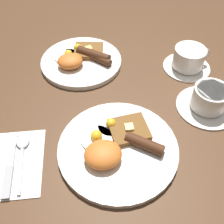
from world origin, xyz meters
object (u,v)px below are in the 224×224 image
at_px(teacup_near, 209,100).
at_px(knife, 10,167).
at_px(breakfast_plate_near, 117,147).
at_px(spoon, 22,147).
at_px(breakfast_plate_far, 81,60).
at_px(teacup_far, 189,60).

xyz_separation_m(teacup_near, knife, (-0.50, -0.11, -0.02)).
height_order(breakfast_plate_near, teacup_near, teacup_near).
bearing_deg(knife, spoon, -25.01).
xyz_separation_m(breakfast_plate_far, knife, (-0.18, -0.35, -0.01)).
xyz_separation_m(breakfast_plate_near, knife, (-0.24, -0.01, -0.01)).
bearing_deg(spoon, teacup_near, -83.11).
distance_m(teacup_near, teacup_far, 0.17).
bearing_deg(knife, breakfast_plate_far, -26.51).
height_order(breakfast_plate_near, spoon, breakfast_plate_near).
height_order(teacup_far, knife, teacup_far).
height_order(breakfast_plate_near, teacup_far, teacup_far).
bearing_deg(spoon, breakfast_plate_far, -28.38).
xyz_separation_m(teacup_near, teacup_far, (0.00, 0.17, 0.00)).
bearing_deg(teacup_near, breakfast_plate_near, -159.40).
relative_size(breakfast_plate_far, teacup_near, 1.56).
relative_size(teacup_far, knife, 0.86).
distance_m(breakfast_plate_near, knife, 0.24).
relative_size(teacup_near, spoon, 1.01).
relative_size(breakfast_plate_near, teacup_near, 1.73).
relative_size(teacup_near, knife, 0.96).
bearing_deg(teacup_near, spoon, -172.67).
xyz_separation_m(breakfast_plate_far, teacup_near, (0.31, -0.24, 0.01)).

